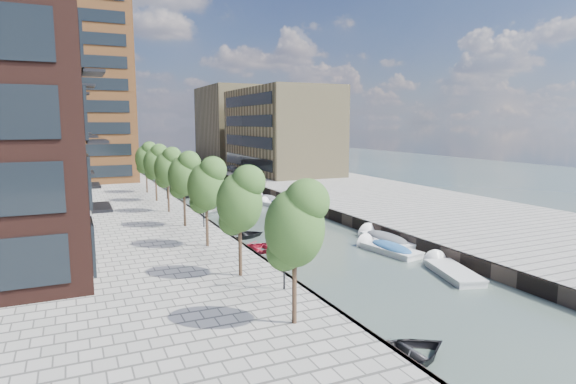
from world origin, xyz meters
TOP-DOWN VIEW (x-y plane):
  - water at (0.00, 40.00)m, footprint 300.00×300.00m
  - quay_right at (16.00, 40.00)m, footprint 20.00×140.00m
  - quay_wall_left at (-6.10, 40.00)m, footprint 0.25×140.00m
  - quay_wall_right at (6.10, 40.00)m, footprint 0.25×140.00m
  - far_closure at (0.00, 100.00)m, footprint 80.00×40.00m
  - apartment_block at (-20.00, 30.00)m, footprint 8.00×38.00m
  - tower at (-17.00, 65.00)m, footprint 18.00×18.00m
  - tan_block_near at (16.00, 62.00)m, footprint 12.00×25.00m
  - tan_block_far at (16.00, 88.00)m, footprint 12.00×20.00m
  - bridge at (0.00, 72.00)m, footprint 13.00×6.00m
  - tree_0 at (-8.50, 4.00)m, footprint 2.50×2.50m
  - tree_1 at (-8.50, 11.00)m, footprint 2.50×2.50m
  - tree_2 at (-8.50, 18.00)m, footprint 2.50×2.50m
  - tree_3 at (-8.50, 25.00)m, footprint 2.50×2.50m
  - tree_4 at (-8.50, 32.00)m, footprint 2.50×2.50m
  - tree_5 at (-8.50, 39.00)m, footprint 2.50×2.50m
  - tree_6 at (-8.50, 46.00)m, footprint 2.50×2.50m
  - lamp_0 at (-7.20, 8.00)m, footprint 0.24×0.24m
  - lamp_1 at (-7.20, 24.00)m, footprint 0.24×0.24m
  - lamp_2 at (-7.20, 40.00)m, footprint 0.24×0.24m
  - sloop_0 at (-5.39, 1.00)m, footprint 4.99×3.70m
  - sloop_1 at (-4.73, 23.25)m, footprint 4.82×3.60m
  - sloop_2 at (-4.44, 18.72)m, footprint 4.76×3.63m
  - sloop_3 at (-5.00, 34.33)m, footprint 5.16×4.16m
  - sloop_4 at (-4.57, 46.42)m, footprint 4.84×3.65m
  - motorboat_0 at (3.95, 14.76)m, footprint 2.59×5.33m
  - motorboat_1 at (5.39, 17.17)m, footprint 2.59×5.91m
  - motorboat_2 at (4.56, 9.01)m, footprint 3.13×5.43m
  - motorboat_3 at (4.23, 35.63)m, footprint 3.36×5.20m
  - motorboat_4 at (4.76, 40.12)m, footprint 2.36×4.73m
  - car at (8.43, 65.35)m, footprint 1.90×3.72m

SIDE VIEW (x-z plane):
  - water at x=0.00m, z-range 0.00..0.00m
  - sloop_0 at x=-5.39m, z-range -0.50..0.50m
  - sloop_1 at x=-4.73m, z-range -0.48..0.48m
  - sloop_2 at x=-4.44m, z-range -0.46..0.46m
  - sloop_3 at x=-5.00m, z-range -0.47..0.47m
  - sloop_4 at x=-4.57m, z-range -0.47..0.47m
  - motorboat_2 at x=4.56m, z-range -0.76..0.96m
  - motorboat_4 at x=4.76m, z-range -0.57..0.94m
  - motorboat_3 at x=4.23m, z-range -0.62..1.02m
  - motorboat_0 at x=3.95m, z-range -0.64..1.06m
  - motorboat_1 at x=5.39m, z-range -0.72..1.19m
  - quay_right at x=16.00m, z-range 0.00..1.00m
  - quay_wall_left at x=-6.10m, z-range 0.00..1.00m
  - quay_wall_right at x=6.10m, z-range 0.00..1.00m
  - far_closure at x=0.00m, z-range 0.00..1.00m
  - bridge at x=0.00m, z-range 0.74..2.04m
  - car at x=8.43m, z-range 1.00..2.21m
  - lamp_0 at x=-7.20m, z-range 1.45..5.57m
  - lamp_1 at x=-7.20m, z-range 1.45..5.57m
  - lamp_2 at x=-7.20m, z-range 1.45..5.57m
  - tree_0 at x=-8.50m, z-range 2.33..8.28m
  - tree_1 at x=-8.50m, z-range 2.33..8.28m
  - tree_2 at x=-8.50m, z-range 2.33..8.28m
  - tree_3 at x=-8.50m, z-range 2.33..8.28m
  - tree_4 at x=-8.50m, z-range 2.33..8.28m
  - tree_5 at x=-8.50m, z-range 2.33..8.28m
  - tree_6 at x=-8.50m, z-range 2.33..8.28m
  - apartment_block at x=-20.00m, z-range 1.00..15.00m
  - tan_block_near at x=16.00m, z-range 1.00..15.00m
  - tan_block_far at x=16.00m, z-range 1.00..17.00m
  - tower at x=-17.00m, z-range 1.00..31.00m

